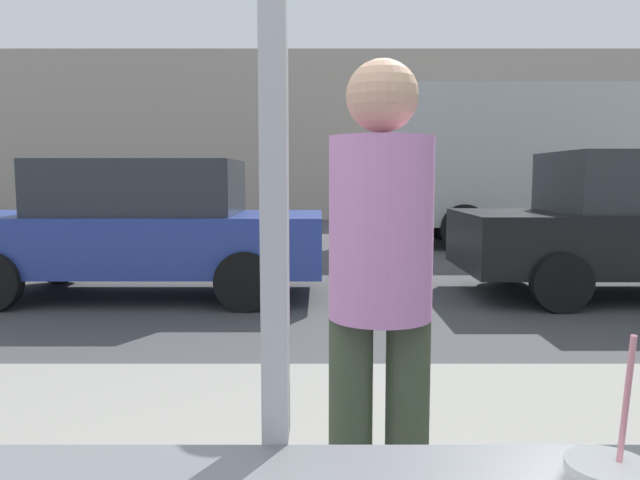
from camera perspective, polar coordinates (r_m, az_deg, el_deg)
The scene contains 6 objects.
ground_plane at distance 9.18m, azimuth -0.62°, elevation -3.00°, with size 60.00×60.00×0.00m, color #424244.
sidewalk_strip at distance 2.99m, azimuth -1.83°, elevation -20.98°, with size 16.00×2.80×0.15m, color gray.
building_facade_far at distance 20.66m, azimuth -0.33°, elevation 9.63°, with size 28.00×1.20×5.49m, color #A89E8E.
parked_car_blue at distance 7.57m, azimuth -16.47°, elevation 1.17°, with size 4.34×1.89×1.62m.
box_truck at distance 13.42m, azimuth 18.71°, elevation 6.86°, with size 6.64×2.44×3.19m.
pedestrian at distance 1.91m, azimuth 5.56°, elevation -4.48°, with size 0.32×0.32×1.63m.
Camera 1 is at (0.09, -1.07, 1.43)m, focal length 34.27 mm.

